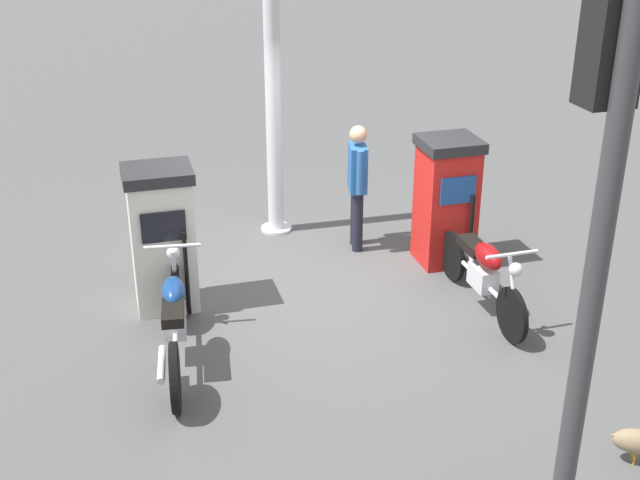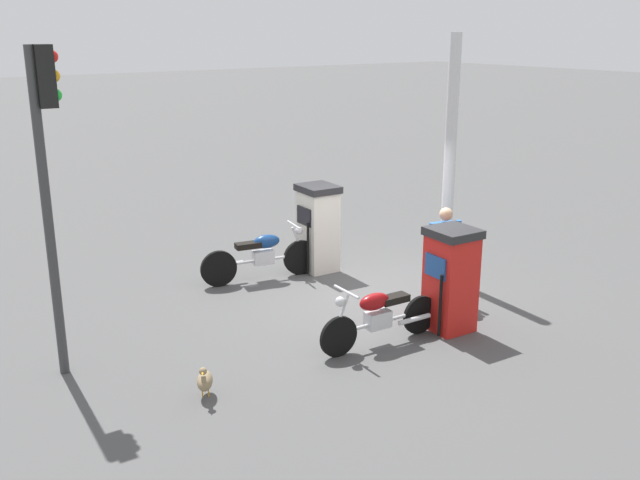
# 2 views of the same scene
# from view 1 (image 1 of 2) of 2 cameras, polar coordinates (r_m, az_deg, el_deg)

# --- Properties ---
(ground_plane) EXTENTS (120.00, 120.00, 0.00)m
(ground_plane) POSITION_cam_1_polar(r_m,az_deg,el_deg) (9.53, -0.25, -3.20)
(ground_plane) COLOR #4C4C4C
(fuel_pump_near) EXTENTS (0.69, 0.75, 1.58)m
(fuel_pump_near) POSITION_cam_1_polar(r_m,az_deg,el_deg) (8.95, -10.69, 0.15)
(fuel_pump_near) COLOR silver
(fuel_pump_near) RESTS_ON ground
(fuel_pump_far) EXTENTS (0.71, 0.71, 1.54)m
(fuel_pump_far) POSITION_cam_1_polar(r_m,az_deg,el_deg) (9.93, 8.60, 2.69)
(fuel_pump_far) COLOR red
(fuel_pump_far) RESTS_ON ground
(motorcycle_near_pump) EXTENTS (2.13, 0.71, 0.96)m
(motorcycle_near_pump) POSITION_cam_1_polar(r_m,az_deg,el_deg) (8.09, -9.88, -5.31)
(motorcycle_near_pump) COLOR black
(motorcycle_near_pump) RESTS_ON ground
(motorcycle_far_pump) EXTENTS (1.99, 0.56, 0.93)m
(motorcycle_far_pump) POSITION_cam_1_polar(r_m,az_deg,el_deg) (9.03, 11.06, -2.05)
(motorcycle_far_pump) COLOR black
(motorcycle_far_pump) RESTS_ON ground
(attendant_person) EXTENTS (0.57, 0.28, 1.57)m
(attendant_person) POSITION_cam_1_polar(r_m,az_deg,el_deg) (10.15, 2.57, 4.12)
(attendant_person) COLOR #1E1E2D
(attendant_person) RESTS_ON ground
(wandering_duck) EXTENTS (0.36, 0.44, 0.46)m
(wandering_duck) POSITION_cam_1_polar(r_m,az_deg,el_deg) (7.30, 20.86, -12.62)
(wandering_duck) COLOR #847051
(wandering_duck) RESTS_ON ground
(roadside_traffic_light) EXTENTS (0.38, 0.25, 4.10)m
(roadside_traffic_light) POSITION_cam_1_polar(r_m,az_deg,el_deg) (4.36, 18.15, 0.80)
(roadside_traffic_light) COLOR #38383A
(roadside_traffic_light) RESTS_ON ground
(canopy_support_pole) EXTENTS (0.40, 0.40, 4.21)m
(canopy_support_pole) POSITION_cam_1_polar(r_m,az_deg,el_deg) (10.32, -3.24, 11.06)
(canopy_support_pole) COLOR silver
(canopy_support_pole) RESTS_ON ground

